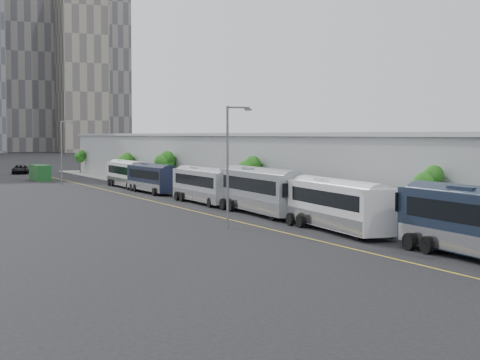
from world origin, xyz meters
TOP-DOWN VIEW (x-y plane):
  - sidewalk at (9.00, 55.00)m, footprint 10.00×170.00m
  - lane_line at (-1.50, 55.00)m, footprint 0.12×160.00m
  - depot at (12.99, 55.00)m, footprint 12.45×160.40m
  - bus_2 at (2.28, 35.57)m, footprint 3.91×13.11m
  - bus_3 at (2.79, 49.18)m, footprint 3.66×14.10m
  - bus_4 at (2.45, 61.73)m, footprint 2.80×12.56m
  - bus_5 at (2.23, 77.88)m, footprint 2.70×12.06m
  - bus_6 at (2.46, 89.06)m, footprint 2.75×12.28m
  - tree_1 at (5.82, 30.04)m, footprint 1.97×1.97m
  - tree_2 at (5.62, 57.84)m, footprint 2.36×2.36m
  - tree_3 at (5.51, 82.88)m, footprint 2.57×2.57m
  - tree_4 at (5.49, 100.56)m, footprint 2.62×2.62m
  - tree_5 at (5.96, 130.69)m, footprint 1.69×1.69m
  - street_lamp_near at (-3.87, 40.99)m, footprint 2.04×0.22m
  - street_lamp_far at (-4.45, 96.62)m, footprint 2.04×0.22m
  - shipping_container at (-5.10, 110.03)m, footprint 2.18×6.60m
  - suv at (-4.36, 132.74)m, footprint 4.01×6.33m

SIDE VIEW (x-z plane):
  - lane_line at x=-1.50m, z-range 0.00..0.02m
  - sidewalk at x=9.00m, z-range 0.00..0.12m
  - suv at x=-4.36m, z-range 0.00..1.63m
  - shipping_container at x=-5.10m, z-range 0.00..2.40m
  - bus_5 at x=2.23m, z-range -0.28..3.24m
  - bus_6 at x=2.46m, z-range -0.28..3.29m
  - bus_4 at x=2.45m, z-range -0.29..3.37m
  - bus_2 at x=2.28m, z-range -0.29..3.48m
  - bus_3 at x=2.79m, z-range -0.32..3.76m
  - tree_4 at x=5.49m, z-range 0.83..5.12m
  - tree_5 at x=5.96m, z-range 1.05..4.91m
  - depot at x=12.99m, z-range -0.09..7.11m
  - tree_3 at x=5.51m, z-range 1.13..5.98m
  - tree_2 at x=5.62m, z-range 1.18..5.93m
  - tree_1 at x=5.82m, z-range 1.33..6.00m
  - street_lamp_far at x=-4.45m, z-range 0.69..9.59m
  - street_lamp_near at x=-3.87m, z-range 0.69..9.84m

